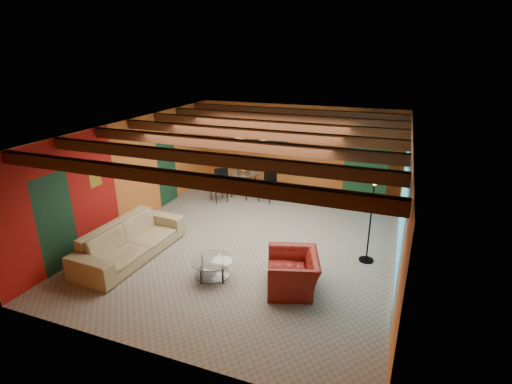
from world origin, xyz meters
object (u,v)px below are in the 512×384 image
at_px(vase, 243,159).
at_px(armchair, 293,272).
at_px(armoire, 367,165).
at_px(floor_lamp, 371,220).
at_px(coffee_table, 212,269).
at_px(potted_plant, 371,122).
at_px(sofa, 130,241).
at_px(dining_table, 243,179).

bearing_deg(vase, armchair, -57.01).
height_order(armoire, floor_lamp, armoire).
distance_m(coffee_table, vase, 4.74).
height_order(potted_plant, vase, potted_plant).
xyz_separation_m(coffee_table, potted_plant, (2.36, 5.55, 2.15)).
relative_size(sofa, vase, 12.86).
height_order(sofa, potted_plant, potted_plant).
xyz_separation_m(armchair, floor_lamp, (1.22, 1.56, 0.62)).
height_order(armchair, coffee_table, armchair).
xyz_separation_m(dining_table, armoire, (3.53, 1.07, 0.51)).
bearing_deg(coffee_table, floor_lamp, 32.58).
relative_size(armoire, floor_lamp, 1.10).
height_order(armchair, floor_lamp, floor_lamp).
relative_size(coffee_table, dining_table, 0.39).
bearing_deg(armoire, vase, -164.32).
relative_size(sofa, armoire, 1.25).
relative_size(armchair, coffee_table, 1.31).
height_order(dining_table, floor_lamp, floor_lamp).
xyz_separation_m(armoire, floor_lamp, (0.45, -3.76, -0.10)).
bearing_deg(armchair, armoire, 153.81).
bearing_deg(coffee_table, potted_plant, 67.01).
height_order(coffee_table, floor_lamp, floor_lamp).
relative_size(floor_lamp, vase, 9.35).
distance_m(dining_table, floor_lamp, 4.82).
distance_m(armoire, potted_plant, 1.29).
height_order(sofa, floor_lamp, floor_lamp).
height_order(sofa, vase, vase).
bearing_deg(coffee_table, vase, 104.66).
relative_size(sofa, armchair, 2.46).
bearing_deg(dining_table, armchair, -57.01).
distance_m(armchair, dining_table, 5.07).
relative_size(sofa, potted_plant, 6.08).
bearing_deg(armchair, sofa, -106.67).
bearing_deg(vase, sofa, -101.48).
bearing_deg(dining_table, coffee_table, -75.34).
height_order(dining_table, potted_plant, potted_plant).
bearing_deg(coffee_table, armchair, 8.40).
xyz_separation_m(sofa, potted_plant, (4.41, 5.40, 1.97)).
bearing_deg(sofa, coffee_table, -91.67).
relative_size(armoire, potted_plant, 4.89).
bearing_deg(vase, dining_table, 0.00).
distance_m(armchair, coffee_table, 1.61).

